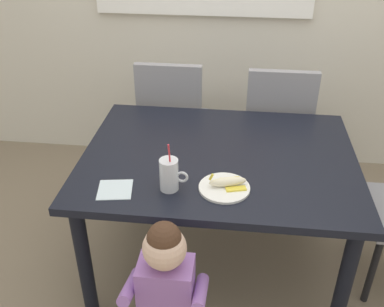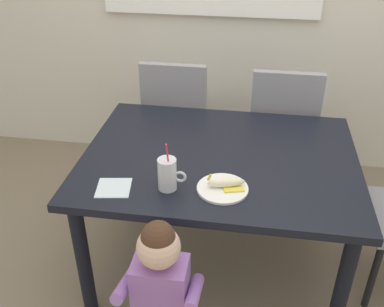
{
  "view_description": "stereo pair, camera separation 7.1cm",
  "coord_description": "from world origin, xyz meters",
  "views": [
    {
      "loc": [
        0.08,
        -1.89,
        1.89
      ],
      "look_at": [
        -0.13,
        -0.1,
        0.79
      ],
      "focal_mm": 41.21,
      "sensor_mm": 36.0,
      "label": 1
    },
    {
      "loc": [
        0.15,
        -1.88,
        1.89
      ],
      "look_at": [
        -0.13,
        -0.1,
        0.79
      ],
      "focal_mm": 41.21,
      "sensor_mm": 36.0,
      "label": 2
    }
  ],
  "objects": [
    {
      "name": "snack_plate",
      "position": [
        0.04,
        -0.29,
        0.74
      ],
      "size": [
        0.23,
        0.23,
        0.01
      ],
      "primitive_type": "cylinder",
      "color": "white",
      "rests_on": "dining_table"
    },
    {
      "name": "toddler_standing",
      "position": [
        -0.16,
        -0.69,
        0.53
      ],
      "size": [
        0.33,
        0.24,
        0.84
      ],
      "color": "#3F4760",
      "rests_on": "ground"
    },
    {
      "name": "paper_napkin",
      "position": [
        -0.44,
        -0.36,
        0.73
      ],
      "size": [
        0.17,
        0.17,
        0.0
      ],
      "primitive_type": "cube",
      "rotation": [
        0.0,
        0.0,
        0.16
      ],
      "color": "silver",
      "rests_on": "dining_table"
    },
    {
      "name": "dining_chair_right",
      "position": [
        0.34,
        0.72,
        0.54
      ],
      "size": [
        0.44,
        0.45,
        0.96
      ],
      "rotation": [
        0.0,
        0.0,
        3.14
      ],
      "color": "gray",
      "rests_on": "ground"
    },
    {
      "name": "milk_cup",
      "position": [
        -0.2,
        -0.32,
        0.8
      ],
      "size": [
        0.13,
        0.08,
        0.25
      ],
      "color": "silver",
      "rests_on": "dining_table"
    },
    {
      "name": "dining_chair_left",
      "position": [
        -0.36,
        0.75,
        0.54
      ],
      "size": [
        0.44,
        0.45,
        0.96
      ],
      "rotation": [
        0.0,
        0.0,
        3.14
      ],
      "color": "gray",
      "rests_on": "ground"
    },
    {
      "name": "dining_table",
      "position": [
        0.0,
        0.0,
        0.64
      ],
      "size": [
        1.37,
        1.04,
        0.73
      ],
      "color": "black",
      "rests_on": "ground"
    },
    {
      "name": "ground_plane",
      "position": [
        0.0,
        0.0,
        0.0
      ],
      "size": [
        24.0,
        24.0,
        0.0
      ],
      "primitive_type": "plane",
      "color": "#7A6B56"
    },
    {
      "name": "peeled_banana",
      "position": [
        0.06,
        -0.28,
        0.76
      ],
      "size": [
        0.18,
        0.12,
        0.07
      ],
      "rotation": [
        0.0,
        0.0,
        0.26
      ],
      "color": "#F4EAC6",
      "rests_on": "snack_plate"
    }
  ]
}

